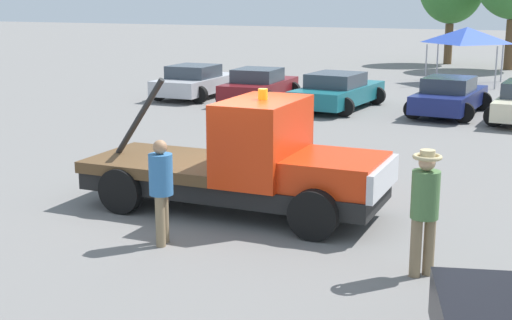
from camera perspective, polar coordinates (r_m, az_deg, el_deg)
name	(u,v)px	position (r m, az deg, el deg)	size (l,w,h in m)	color
ground_plane	(232,210)	(13.90, -1.90, -4.04)	(160.00, 160.00, 0.00)	slate
tow_truck	(249,165)	(13.50, -0.53, -0.40)	(5.90, 2.27, 2.51)	black
person_near_truck	(425,203)	(10.68, 13.36, -3.34)	(0.43, 0.43, 1.92)	#847051
person_at_hood	(161,185)	(11.84, -7.60, -1.98)	(0.40, 0.40, 1.79)	#847051
parked_car_silver	(196,82)	(29.40, -4.83, 6.27)	(2.51, 4.40, 1.34)	#B7B7BC
parked_car_maroon	(259,86)	(27.87, 0.24, 5.94)	(2.53, 4.28, 1.34)	maroon
parked_car_teal	(338,91)	(26.47, 6.54, 5.49)	(2.82, 4.95, 1.34)	#196670
parked_car_navy	(449,96)	(25.85, 15.21, 4.93)	(2.60, 4.54, 1.34)	navy
canopy_tent_blue	(467,35)	(35.19, 16.51, 9.55)	(3.15, 3.15, 2.65)	#9E9EA3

